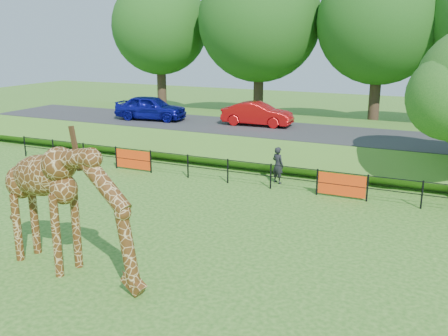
# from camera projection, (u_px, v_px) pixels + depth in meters

# --- Properties ---
(ground) EXTENTS (90.00, 90.00, 0.00)m
(ground) POSITION_uv_depth(u_px,v_px,m) (175.00, 264.00, 14.23)
(ground) COLOR #265E17
(ground) RESTS_ON ground
(giraffe) EXTENTS (5.22, 1.68, 3.67)m
(giraffe) POSITION_uv_depth(u_px,v_px,m) (68.00, 210.00, 13.27)
(giraffe) COLOR #532E11
(giraffe) RESTS_ON ground
(perimeter_fence) EXTENTS (28.07, 0.10, 1.10)m
(perimeter_fence) POSITION_uv_depth(u_px,v_px,m) (271.00, 176.00, 21.10)
(perimeter_fence) COLOR black
(perimeter_fence) RESTS_ON ground
(embankment) EXTENTS (40.00, 9.00, 1.30)m
(embankment) POSITION_uv_depth(u_px,v_px,m) (317.00, 141.00, 27.64)
(embankment) COLOR #265E17
(embankment) RESTS_ON ground
(road) EXTENTS (40.00, 5.00, 0.12)m
(road) POSITION_uv_depth(u_px,v_px,m) (310.00, 133.00, 26.14)
(road) COLOR #2E2F31
(road) RESTS_ON embankment
(car_blue) EXTENTS (4.43, 2.24, 1.45)m
(car_blue) POSITION_uv_depth(u_px,v_px,m) (151.00, 108.00, 29.73)
(car_blue) COLOR #13159D
(car_blue) RESTS_ON road
(car_red) EXTENTS (3.99, 1.56, 1.29)m
(car_red) POSITION_uv_depth(u_px,v_px,m) (257.00, 114.00, 27.84)
(car_red) COLOR red
(car_red) RESTS_ON road
(visitor) EXTENTS (0.70, 0.60, 1.63)m
(visitor) POSITION_uv_depth(u_px,v_px,m) (278.00, 165.00, 21.85)
(visitor) COLOR black
(visitor) RESTS_ON ground
(bg_tree_line) EXTENTS (37.30, 8.80, 11.82)m
(bg_tree_line) POSITION_uv_depth(u_px,v_px,m) (379.00, 21.00, 30.88)
(bg_tree_line) COLOR #352717
(bg_tree_line) RESTS_ON ground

